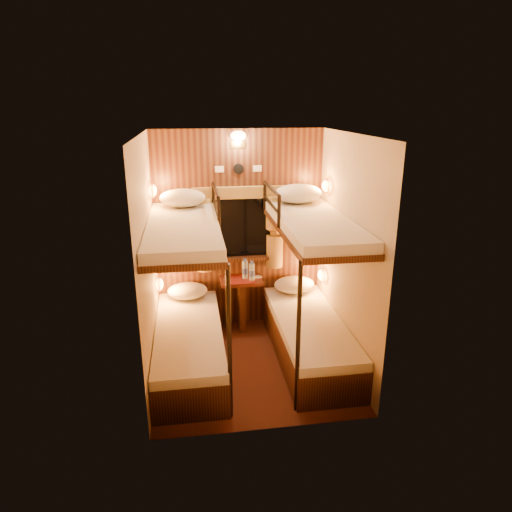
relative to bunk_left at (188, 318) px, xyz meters
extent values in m
plane|color=#38160F|center=(0.65, -0.07, -0.56)|extent=(2.10, 2.10, 0.00)
plane|color=silver|center=(0.65, -0.07, 1.84)|extent=(2.10, 2.10, 0.00)
plane|color=#C6B293|center=(0.65, 0.98, 0.64)|extent=(2.40, 0.00, 2.40)
plane|color=#C6B293|center=(0.65, -1.12, 0.64)|extent=(2.40, 0.00, 2.40)
plane|color=#C6B293|center=(-0.35, -0.07, 0.64)|extent=(0.00, 2.40, 2.40)
plane|color=#C6B293|center=(1.65, -0.07, 0.64)|extent=(0.00, 2.40, 2.40)
cube|color=black|center=(0.65, 0.97, 0.64)|extent=(2.00, 0.03, 2.40)
cube|color=black|center=(0.00, 0.00, -0.38)|extent=(0.70, 1.90, 0.35)
cube|color=silver|center=(0.00, 0.00, -0.16)|extent=(0.68, 1.88, 0.10)
cube|color=black|center=(0.00, 0.00, 0.89)|extent=(0.70, 1.90, 0.06)
cube|color=silver|center=(0.00, 0.00, 0.97)|extent=(0.68, 1.88, 0.10)
cylinder|color=black|center=(0.35, -0.90, 0.17)|extent=(0.04, 0.04, 1.45)
cylinder|color=black|center=(0.35, 0.88, 1.08)|extent=(0.04, 0.04, 0.32)
cylinder|color=black|center=(0.35, 0.03, 1.08)|extent=(0.04, 0.04, 0.32)
cylinder|color=black|center=(0.35, 0.46, 1.24)|extent=(0.04, 0.85, 0.04)
cylinder|color=black|center=(0.35, 0.46, 1.07)|extent=(0.03, 0.85, 0.03)
cube|color=black|center=(1.30, 0.00, -0.38)|extent=(0.70, 1.90, 0.35)
cube|color=silver|center=(1.30, 0.00, -0.16)|extent=(0.68, 1.88, 0.10)
cube|color=black|center=(1.30, 0.00, 0.89)|extent=(0.70, 1.90, 0.06)
cube|color=silver|center=(1.30, 0.00, 0.97)|extent=(0.68, 1.88, 0.10)
cylinder|color=black|center=(0.95, -0.90, 0.17)|extent=(0.04, 0.04, 1.45)
cylinder|color=black|center=(0.95, 0.88, 1.08)|extent=(0.04, 0.04, 0.32)
cylinder|color=black|center=(0.95, 0.03, 1.08)|extent=(0.04, 0.04, 0.32)
cylinder|color=black|center=(0.95, 0.46, 1.24)|extent=(0.04, 0.85, 0.04)
cylinder|color=black|center=(0.95, 0.46, 1.07)|extent=(0.03, 0.85, 0.03)
cube|color=black|center=(0.65, 0.95, 0.69)|extent=(0.98, 0.02, 0.78)
cube|color=black|center=(0.65, 0.94, 0.69)|extent=(0.90, 0.01, 0.70)
cube|color=black|center=(0.65, 0.90, 0.31)|extent=(1.00, 0.12, 0.04)
cube|color=olive|center=(0.65, 0.91, 1.12)|extent=(1.10, 0.06, 0.14)
cylinder|color=olive|center=(0.22, 0.90, 0.87)|extent=(0.22, 0.22, 0.40)
cylinder|color=olive|center=(0.22, 0.90, 0.64)|extent=(0.11, 0.11, 0.12)
cylinder|color=olive|center=(0.22, 0.90, 0.39)|extent=(0.20, 0.20, 0.40)
torus|color=gold|center=(0.22, 0.90, 0.64)|extent=(0.14, 0.14, 0.02)
cylinder|color=olive|center=(1.08, 0.90, 0.87)|extent=(0.22, 0.22, 0.40)
cylinder|color=olive|center=(1.08, 0.90, 0.64)|extent=(0.11, 0.11, 0.12)
cylinder|color=olive|center=(1.08, 0.90, 0.39)|extent=(0.20, 0.20, 0.40)
torus|color=gold|center=(1.08, 0.90, 0.64)|extent=(0.14, 0.14, 0.02)
cylinder|color=black|center=(0.65, 0.95, 1.39)|extent=(0.12, 0.02, 0.12)
cube|color=silver|center=(0.43, 0.95, 1.39)|extent=(0.10, 0.01, 0.07)
cube|color=silver|center=(0.87, 0.95, 1.39)|extent=(0.10, 0.01, 0.07)
cube|color=gold|center=(0.65, 0.95, 1.66)|extent=(0.18, 0.01, 0.08)
ellipsoid|color=#FFCC8C|center=(0.65, 0.93, 1.76)|extent=(0.18, 0.09, 0.11)
ellipsoid|color=orange|center=(-0.31, 0.63, 0.14)|extent=(0.08, 0.20, 0.13)
torus|color=gold|center=(-0.31, 0.63, 0.14)|extent=(0.02, 0.17, 0.17)
ellipsoid|color=orange|center=(-0.31, 0.63, 1.22)|extent=(0.08, 0.20, 0.13)
torus|color=gold|center=(-0.31, 0.63, 1.22)|extent=(0.02, 0.17, 0.17)
ellipsoid|color=orange|center=(1.61, 0.63, 0.14)|extent=(0.08, 0.20, 0.13)
torus|color=gold|center=(1.61, 0.63, 0.14)|extent=(0.02, 0.17, 0.17)
ellipsoid|color=orange|center=(1.61, 0.63, 1.22)|extent=(0.08, 0.20, 0.13)
torus|color=gold|center=(1.61, 0.63, 1.22)|extent=(0.02, 0.17, 0.17)
cube|color=#531E13|center=(0.65, 0.78, 0.07)|extent=(0.50, 0.34, 0.04)
cube|color=black|center=(0.65, 0.78, -0.25)|extent=(0.08, 0.30, 0.61)
cube|color=maroon|center=(0.65, 0.78, 0.09)|extent=(0.30, 0.34, 0.01)
cylinder|color=#99BFE5|center=(0.70, 0.80, 0.20)|extent=(0.07, 0.07, 0.22)
cylinder|color=#3E55BB|center=(0.70, 0.80, 0.19)|extent=(0.07, 0.07, 0.08)
cylinder|color=#3E55BB|center=(0.70, 0.80, 0.33)|extent=(0.04, 0.04, 0.03)
cylinder|color=#99BFE5|center=(0.77, 0.72, 0.20)|extent=(0.07, 0.07, 0.21)
cylinder|color=#3E55BB|center=(0.77, 0.72, 0.18)|extent=(0.07, 0.07, 0.07)
cylinder|color=#3E55BB|center=(0.77, 0.72, 0.32)|extent=(0.04, 0.04, 0.03)
cube|color=silver|center=(0.86, 0.81, 0.09)|extent=(0.10, 0.08, 0.01)
cube|color=silver|center=(0.85, 0.84, 0.09)|extent=(0.08, 0.07, 0.00)
ellipsoid|color=silver|center=(0.00, 0.75, -0.01)|extent=(0.47, 0.34, 0.19)
ellipsoid|color=silver|center=(1.30, 0.74, 0.00)|extent=(0.50, 0.36, 0.20)
ellipsoid|color=silver|center=(0.00, 0.67, 1.13)|extent=(0.50, 0.36, 0.20)
ellipsoid|color=silver|center=(1.30, 0.68, 1.14)|extent=(0.55, 0.39, 0.21)
camera|label=1|loc=(0.07, -4.32, 2.11)|focal=32.00mm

